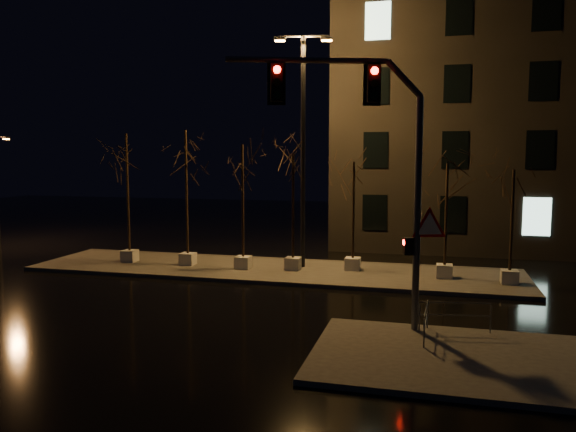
# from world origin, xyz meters

# --- Properties ---
(ground) EXTENTS (90.00, 90.00, 0.00)m
(ground) POSITION_xyz_m (0.00, 0.00, 0.00)
(ground) COLOR black
(ground) RESTS_ON ground
(median) EXTENTS (22.00, 5.00, 0.15)m
(median) POSITION_xyz_m (0.00, 6.00, 0.07)
(median) COLOR #43403B
(median) RESTS_ON ground
(sidewalk_corner) EXTENTS (7.00, 5.00, 0.15)m
(sidewalk_corner) POSITION_xyz_m (7.50, -3.50, 0.07)
(sidewalk_corner) COLOR #43403B
(sidewalk_corner) RESTS_ON ground
(building) EXTENTS (25.00, 12.00, 15.00)m
(building) POSITION_xyz_m (14.00, 18.00, 7.50)
(building) COLOR black
(building) RESTS_ON ground
(tree_0) EXTENTS (1.80, 1.80, 6.26)m
(tree_0) POSITION_xyz_m (-7.05, 5.90, 4.90)
(tree_0) COLOR beige
(tree_0) RESTS_ON median
(tree_1) EXTENTS (1.80, 1.80, 6.39)m
(tree_1) POSITION_xyz_m (-4.01, 5.86, 5.00)
(tree_1) COLOR beige
(tree_1) RESTS_ON median
(tree_2) EXTENTS (1.80, 1.80, 5.70)m
(tree_2) POSITION_xyz_m (-1.23, 5.70, 4.47)
(tree_2) COLOR beige
(tree_2) RESTS_ON median
(tree_3) EXTENTS (1.80, 1.80, 5.26)m
(tree_3) POSITION_xyz_m (1.01, 6.00, 4.14)
(tree_3) COLOR beige
(tree_3) RESTS_ON median
(tree_4) EXTENTS (1.80, 1.80, 4.92)m
(tree_4) POSITION_xyz_m (3.60, 6.59, 3.88)
(tree_4) COLOR beige
(tree_4) RESTS_ON median
(tree_5) EXTENTS (1.80, 1.80, 4.87)m
(tree_5) POSITION_xyz_m (7.52, 5.99, 3.85)
(tree_5) COLOR beige
(tree_5) RESTS_ON median
(tree_6) EXTENTS (1.80, 1.80, 4.65)m
(tree_6) POSITION_xyz_m (10.00, 5.46, 3.68)
(tree_6) COLOR beige
(tree_6) RESTS_ON median
(traffic_signal_mast) EXTENTS (6.04, 2.11, 7.74)m
(traffic_signal_mast) POSITION_xyz_m (5.36, -1.91, 5.24)
(traffic_signal_mast) COLOR #53565B
(traffic_signal_mast) RESTS_ON sidewalk_corner
(streetlight_main) EXTENTS (2.57, 0.85, 10.33)m
(streetlight_main) POSITION_xyz_m (1.28, 6.73, 6.11)
(streetlight_main) COLOR black
(streetlight_main) RESTS_ON median
(guard_rail_a) EXTENTS (2.02, 0.36, 0.88)m
(guard_rail_a) POSITION_xyz_m (7.67, -1.50, 0.72)
(guard_rail_a) COLOR #53565B
(guard_rail_a) RESTS_ON sidewalk_corner
(guard_rail_b) EXTENTS (0.12, 1.81, 0.86)m
(guard_rail_b) POSITION_xyz_m (6.87, -2.17, 0.70)
(guard_rail_b) COLOR #53565B
(guard_rail_b) RESTS_ON sidewalk_corner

